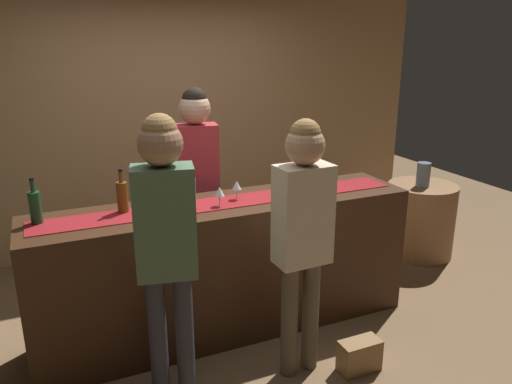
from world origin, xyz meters
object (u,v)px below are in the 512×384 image
(wine_bottle_amber, at_px, (122,196))
(wine_glass_far_end, at_px, (237,186))
(vase_on_side_table, at_px, (423,175))
(wine_bottle_clear, at_px, (190,192))
(customer_sipping, at_px, (303,224))
(customer_browsing, at_px, (165,231))
(round_side_table, at_px, (420,220))
(wine_glass_near_customer, at_px, (300,177))
(bartender, at_px, (197,171))
(wine_glass_mid_counter, at_px, (220,192))
(wine_bottle_green, at_px, (35,207))
(handbag, at_px, (359,356))

(wine_bottle_amber, distance_m, wine_glass_far_end, 0.80)
(vase_on_side_table, bearing_deg, wine_bottle_amber, -172.98)
(wine_bottle_clear, xyz_separation_m, vase_on_side_table, (2.47, 0.44, -0.26))
(customer_sipping, xyz_separation_m, customer_browsing, (-0.83, 0.10, 0.05))
(vase_on_side_table, bearing_deg, round_side_table, 37.52)
(wine_bottle_clear, relative_size, round_side_table, 0.41)
(wine_glass_near_customer, distance_m, vase_on_side_table, 1.66)
(bartender, distance_m, round_side_table, 2.42)
(wine_glass_mid_counter, xyz_separation_m, customer_sipping, (0.32, -0.62, -0.07))
(vase_on_side_table, bearing_deg, customer_sipping, -150.28)
(wine_bottle_clear, height_order, customer_browsing, customer_browsing)
(customer_browsing, distance_m, round_side_table, 3.13)
(wine_bottle_clear, bearing_deg, vase_on_side_table, 10.18)
(round_side_table, xyz_separation_m, vase_on_side_table, (-0.06, -0.04, 0.49))
(wine_bottle_green, relative_size, wine_glass_mid_counter, 2.10)
(vase_on_side_table, bearing_deg, wine_glass_far_end, -168.94)
(wine_bottle_amber, height_order, wine_glass_far_end, wine_bottle_amber)
(bartender, bearing_deg, wine_bottle_amber, 44.95)
(wine_bottle_green, relative_size, wine_bottle_amber, 1.00)
(wine_glass_mid_counter, bearing_deg, wine_bottle_amber, 166.82)
(wine_bottle_amber, height_order, wine_glass_mid_counter, wine_bottle_amber)
(bartender, relative_size, vase_on_side_table, 7.39)
(customer_browsing, height_order, handbag, customer_browsing)
(wine_glass_near_customer, height_order, round_side_table, wine_glass_near_customer)
(handbag, bearing_deg, customer_sipping, 154.90)
(wine_bottle_amber, height_order, bartender, bartender)
(wine_glass_far_end, height_order, handbag, wine_glass_far_end)
(wine_glass_near_customer, xyz_separation_m, vase_on_side_table, (1.59, 0.40, -0.25))
(wine_glass_mid_counter, xyz_separation_m, customer_browsing, (-0.51, -0.51, -0.02))
(wine_bottle_green, distance_m, round_side_table, 3.61)
(wine_glass_far_end, xyz_separation_m, bartender, (-0.13, 0.55, -0.01))
(customer_sipping, distance_m, round_side_table, 2.43)
(wine_glass_near_customer, distance_m, wine_glass_mid_counter, 0.70)
(wine_bottle_clear, height_order, wine_glass_mid_counter, wine_bottle_clear)
(customer_sipping, xyz_separation_m, vase_on_side_table, (1.97, 1.12, -0.19))
(wine_bottle_amber, height_order, round_side_table, wine_bottle_amber)
(wine_glass_near_customer, distance_m, customer_browsing, 1.36)
(wine_glass_far_end, bearing_deg, round_side_table, 11.86)
(wine_bottle_amber, bearing_deg, handbag, -35.35)
(wine_glass_far_end, distance_m, vase_on_side_table, 2.18)
(wine_glass_near_customer, xyz_separation_m, wine_glass_far_end, (-0.53, -0.02, 0.00))
(bartender, bearing_deg, round_side_table, -173.70)
(wine_bottle_green, height_order, customer_browsing, customer_browsing)
(handbag, bearing_deg, wine_bottle_green, 153.20)
(vase_on_side_table, bearing_deg, wine_glass_near_customer, -165.96)
(wine_bottle_clear, bearing_deg, wine_bottle_amber, 169.27)
(wine_glass_near_customer, xyz_separation_m, bartender, (-0.66, 0.53, -0.01))
(wine_bottle_green, xyz_separation_m, customer_browsing, (0.66, -0.66, -0.03))
(wine_bottle_clear, bearing_deg, round_side_table, 10.89)
(wine_bottle_clear, bearing_deg, bartender, 68.65)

